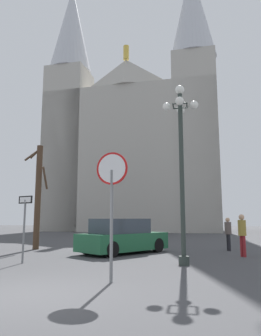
# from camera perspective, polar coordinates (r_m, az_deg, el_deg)

# --- Properties ---
(ground_plane) EXTENTS (120.00, 120.00, 0.00)m
(ground_plane) POSITION_cam_1_polar(r_m,az_deg,el_deg) (7.34, -18.53, -20.70)
(ground_plane) COLOR #424244
(cathedral) EXTENTS (21.78, 13.13, 34.09)m
(cathedral) POSITION_cam_1_polar(r_m,az_deg,el_deg) (41.81, 0.53, 4.48)
(cathedral) COLOR #ADA89E
(cathedral) RESTS_ON ground
(stop_sign) EXTENTS (0.84, 0.14, 3.23)m
(stop_sign) POSITION_cam_1_polar(r_m,az_deg,el_deg) (8.14, -3.35, -3.71)
(stop_sign) COLOR slate
(stop_sign) RESTS_ON ground
(one_way_arrow_sign) EXTENTS (0.68, 0.32, 2.34)m
(one_way_arrow_sign) POSITION_cam_1_polar(r_m,az_deg,el_deg) (12.12, -18.34, -8.58)
(one_way_arrow_sign) COLOR slate
(one_way_arrow_sign) RESTS_ON ground
(street_lamp) EXTENTS (1.27, 1.27, 6.32)m
(street_lamp) POSITION_cam_1_polar(r_m,az_deg,el_deg) (11.39, 9.03, 2.67)
(street_lamp) COLOR #2D3833
(street_lamp) RESTS_ON ground
(bare_tree) EXTENTS (1.17, 1.08, 5.47)m
(bare_tree) POSITION_cam_1_polar(r_m,az_deg,el_deg) (17.31, -16.14, -4.40)
(bare_tree) COLOR #473323
(bare_tree) RESTS_ON ground
(parked_car_near_green) EXTENTS (3.83, 4.46, 1.53)m
(parked_car_near_green) POSITION_cam_1_polar(r_m,az_deg,el_deg) (14.73, -1.45, -12.19)
(parked_car_near_green) COLOR #1E5B38
(parked_car_near_green) RESTS_ON ground
(pedestrian_walking) EXTENTS (0.32, 0.32, 1.58)m
(pedestrian_walking) POSITION_cam_1_polar(r_m,az_deg,el_deg) (16.50, 16.97, -10.63)
(pedestrian_walking) COLOR black
(pedestrian_walking) RESTS_ON ground
(pedestrian_standing) EXTENTS (0.32, 0.32, 1.71)m
(pedestrian_standing) POSITION_cam_1_polar(r_m,az_deg,el_deg) (14.12, 19.25, -10.52)
(pedestrian_standing) COLOR maroon
(pedestrian_standing) RESTS_ON ground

